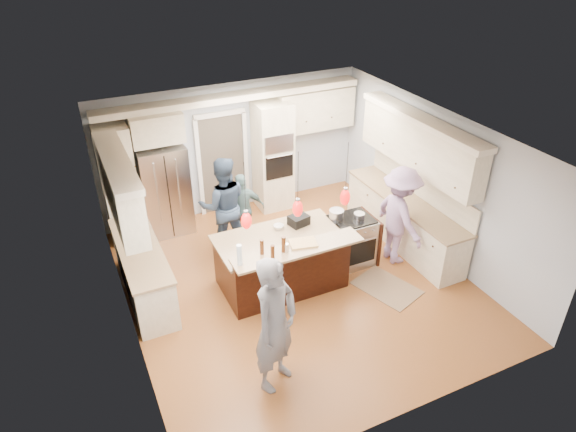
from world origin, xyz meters
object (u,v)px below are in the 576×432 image
person_bar_end (275,325)px  person_far_left (224,206)px  refrigerator (165,190)px  kitchen_island (282,261)px  island_range (351,240)px

person_bar_end → person_far_left: size_ratio=1.07×
person_far_left → refrigerator: bearing=-41.3°
kitchen_island → person_bar_end: (-0.95, -1.87, 0.51)m
refrigerator → person_bar_end: bearing=-85.4°
refrigerator → island_range: refrigerator is taller
kitchen_island → island_range: size_ratio=2.28×
person_bar_end → person_far_left: (0.45, 3.32, -0.06)m
refrigerator → person_bar_end: size_ratio=0.90×
island_range → person_bar_end: (-2.35, -1.95, 0.54)m
kitchen_island → island_range: 1.41m
kitchen_island → person_far_left: 1.59m
person_bar_end → person_far_left: bearing=50.6°
island_range → kitchen_island: bearing=-176.9°
kitchen_island → person_bar_end: size_ratio=1.05×
refrigerator → kitchen_island: 2.91m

